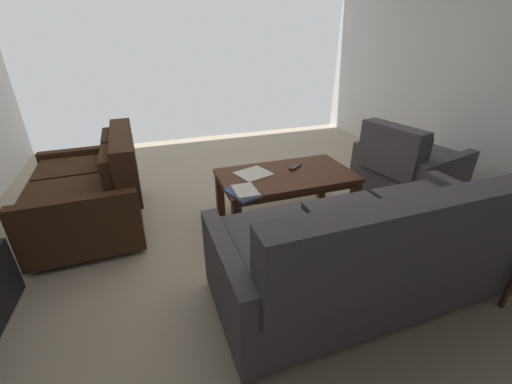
# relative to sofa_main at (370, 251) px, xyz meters

# --- Properties ---
(ground_plane) EXTENTS (5.07, 5.58, 0.01)m
(ground_plane) POSITION_rel_sofa_main_xyz_m (0.34, -1.20, -0.38)
(ground_plane) COLOR #B7A88E
(wall_left) EXTENTS (0.12, 5.58, 2.55)m
(wall_left) POSITION_rel_sofa_main_xyz_m (-2.19, -1.20, 0.90)
(wall_left) COLOR silver
(wall_left) RESTS_ON ground
(sofa_main) EXTENTS (1.95, 0.88, 0.89)m
(sofa_main) POSITION_rel_sofa_main_xyz_m (0.00, 0.00, 0.00)
(sofa_main) COLOR black
(sofa_main) RESTS_ON ground
(loveseat_near) EXTENTS (0.93, 1.29, 0.85)m
(loveseat_near) POSITION_rel_sofa_main_xyz_m (1.74, -1.59, -0.03)
(loveseat_near) COLOR black
(loveseat_near) RESTS_ON ground
(coffee_table) EXTENTS (1.20, 0.66, 0.48)m
(coffee_table) POSITION_rel_sofa_main_xyz_m (0.09, -1.10, 0.03)
(coffee_table) COLOR #4C2819
(coffee_table) RESTS_ON ground
(armchair_side) EXTENTS (1.02, 1.01, 0.83)m
(armchair_side) POSITION_rel_sofa_main_xyz_m (-1.28, -1.10, -0.03)
(armchair_side) COLOR black
(armchair_side) RESTS_ON ground
(coffee_mug) EXTENTS (0.10, 0.08, 0.10)m
(coffee_mug) POSITION_rel_sofa_main_xyz_m (-0.96, 0.14, 0.20)
(coffee_mug) COLOR white
(coffee_mug) RESTS_ON end_table
(book_stack) EXTENTS (0.26, 0.32, 0.04)m
(book_stack) POSITION_rel_sofa_main_xyz_m (0.57, -0.84, 0.12)
(book_stack) COLOR #385693
(book_stack) RESTS_ON coffee_table
(tv_remote) EXTENTS (0.16, 0.13, 0.02)m
(tv_remote) POSITION_rel_sofa_main_xyz_m (-0.04, -1.19, 0.11)
(tv_remote) COLOR black
(tv_remote) RESTS_ON coffee_table
(loose_magazine) EXTENTS (0.35, 0.33, 0.01)m
(loose_magazine) POSITION_rel_sofa_main_xyz_m (0.38, -1.20, 0.10)
(loose_magazine) COLOR silver
(loose_magazine) RESTS_ON coffee_table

